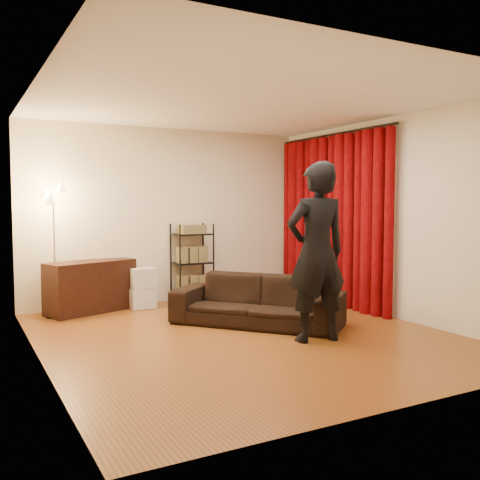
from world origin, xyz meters
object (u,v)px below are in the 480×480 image
person (317,252)px  media_cabinet (91,287)px  storage_boxes (142,288)px  wire_shelf (192,263)px  sofa (257,301)px  floor_lamp (54,252)px

person → media_cabinet: bearing=-50.5°
person → storage_boxes: size_ratio=3.36×
wire_shelf → storage_boxes: bearing=164.4°
sofa → wire_shelf: (-0.11, 1.86, 0.30)m
storage_boxes → sofa: bearing=-61.1°
sofa → media_cabinet: 2.47m
person → wire_shelf: person is taller
person → media_cabinet: (-1.87, 2.80, -0.64)m
person → floor_lamp: person is taller
person → sofa: bearing=-73.7°
sofa → floor_lamp: (-2.19, 1.68, 0.58)m
media_cabinet → floor_lamp: 0.74m
person → storage_boxes: bearing=-61.4°
sofa → floor_lamp: floor_lamp is taller
storage_boxes → wire_shelf: bearing=8.6°
sofa → storage_boxes: (-0.96, 1.73, -0.01)m
wire_shelf → floor_lamp: floor_lamp is taller
floor_lamp → media_cabinet: bearing=14.2°
media_cabinet → storage_boxes: bearing=-25.9°
sofa → wire_shelf: size_ratio=1.73×
media_cabinet → wire_shelf: wire_shelf is taller
storage_boxes → floor_lamp: 1.37m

